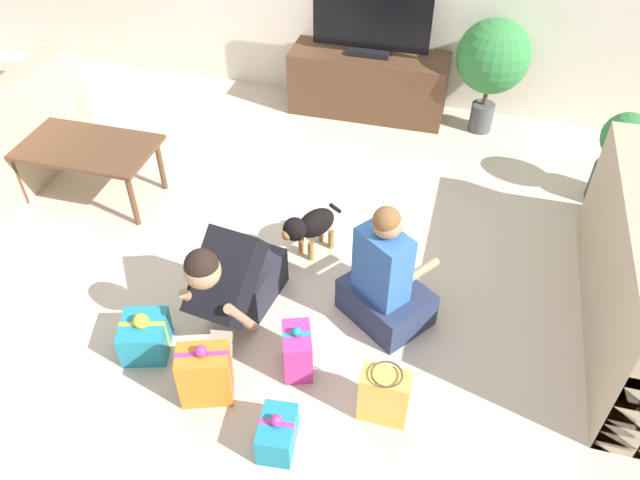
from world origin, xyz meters
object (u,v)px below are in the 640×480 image
Objects in this scene: gift_box_d at (277,433)px; gift_bag_a at (384,395)px; tv_console at (368,83)px; dog at (310,226)px; person_kneeling at (234,278)px; potted_plant_corner_right at (620,154)px; person_sitting at (385,282)px; gift_box_b at (145,336)px; coffee_table at (84,151)px; gift_box_c at (297,351)px; tv at (371,25)px; potted_plant_back_right at (493,59)px; gift_box_a at (205,374)px.

gift_box_d is 0.77× the size of gift_bag_a.
dog is at bearing -89.44° from tv_console.
potted_plant_corner_right is at bearing 47.55° from person_kneeling.
person_sitting is 2.60× the size of gift_box_b.
potted_plant_corner_right is at bearing 55.96° from gift_box_d.
person_sitting reaches higher than potted_plant_corner_right.
person_sitting reaches higher than coffee_table.
gift_box_c is (0.20, -0.98, -0.10)m from dog.
gift_bag_a is (0.54, -0.18, 0.02)m from gift_box_c.
tv is at bearing 125.17° from dog.
potted_plant_back_right is 1.32m from potted_plant_corner_right.
person_sitting is 2.43× the size of gift_bag_a.
gift_box_c is (2.02, -1.19, -0.27)m from coffee_table.
gift_box_d is at bearing -124.04° from potted_plant_corner_right.
dog is 1.52m from gift_box_d.
person_kneeling is at bearing -140.63° from potted_plant_corner_right.
tv_console is 3.20× the size of dog.
person_kneeling is at bearing -76.40° from dog.
gift_box_c is (0.22, -3.03, -0.69)m from tv.
gift_box_c is (-0.84, -2.98, -0.53)m from potted_plant_back_right.
tv_console is at bearing 92.93° from person_kneeling.
dog is at bearing 122.52° from gift_bag_a.
tv_console is 3.30m from gift_bag_a.
gift_bag_a reaches higher than gift_box_b.
potted_plant_back_right is 2.93× the size of gift_box_b.
potted_plant_back_right reaches higher than person_sitting.
potted_plant_corner_right reaches higher than gift_box_a.
tv_console is at bearing 177.30° from potted_plant_back_right.
gift_box_a is (1.58, -1.50, -0.24)m from coffee_table.
gift_bag_a is (2.56, -1.37, -0.24)m from coffee_table.
gift_box_a is at bearing -93.70° from tv.
potted_plant_back_right is 3.59m from gift_box_b.
potted_plant_back_right is (1.06, -0.05, -0.16)m from tv.
dog is (0.02, -2.04, -0.04)m from tv_console.
tv is 3.36m from gift_bag_a.
potted_plant_corner_right reaches higher than dog.
dog is at bearing -149.69° from potted_plant_corner_right.
gift_box_b is (-2.78, -2.29, -0.30)m from potted_plant_corner_right.
tv_console is at bearing 103.37° from gift_bag_a.
gift_box_b is (-1.76, -3.08, -0.56)m from potted_plant_back_right.
coffee_table is 1.07× the size of potted_plant_back_right.
potted_plant_back_right is at bearing 32.07° from coffee_table.
potted_plant_back_right is at bearing 97.10° from dog.
gift_box_a is at bearing -23.12° from gift_box_b.
coffee_table is at bearing -151.87° from dog.
gift_box_a is 0.53m from gift_box_b.
tv_console is 3.37× the size of gift_box_a.
potted_plant_back_right is (1.06, -0.05, 0.39)m from tv_console.
tv_console reaches higher than gift_box_b.
potted_plant_corner_right is 0.83× the size of person_sitting.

